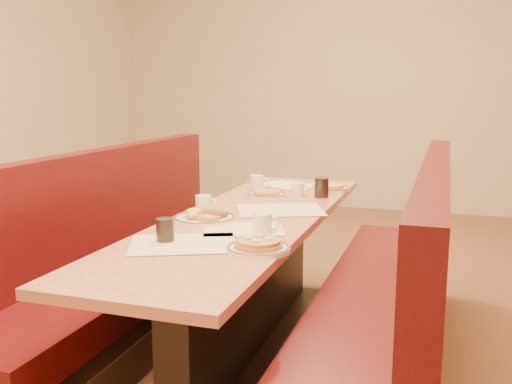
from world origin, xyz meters
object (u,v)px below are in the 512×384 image
(coffee_mug_b, at_px, (204,203))
(coffee_mug_c, at_px, (299,189))
(pancake_plate, at_px, (258,246))
(coffee_mug_a, at_px, (263,223))
(booth_left, at_px, (125,275))
(booth_right, at_px, (394,306))
(soda_tumbler_mid, at_px, (322,188))
(soda_tumbler_near, at_px, (165,230))
(coffee_mug_d, at_px, (257,182))
(eggs_plate, at_px, (203,217))
(diner_table, at_px, (249,287))

(coffee_mug_b, relative_size, coffee_mug_c, 1.07)
(pancake_plate, relative_size, coffee_mug_a, 2.19)
(booth_left, bearing_deg, coffee_mug_b, 1.08)
(booth_left, distance_m, booth_right, 1.46)
(booth_left, relative_size, soda_tumbler_mid, 21.57)
(soda_tumbler_near, bearing_deg, coffee_mug_d, 91.53)
(coffee_mug_d, bearing_deg, coffee_mug_a, -92.08)
(booth_right, xyz_separation_m, coffee_mug_a, (-0.55, -0.32, 0.43))
(coffee_mug_a, bearing_deg, eggs_plate, 139.56)
(booth_right, distance_m, soda_tumbler_mid, 0.90)
(coffee_mug_d, bearing_deg, diner_table, -96.88)
(coffee_mug_b, bearing_deg, pancake_plate, -60.31)
(pancake_plate, xyz_separation_m, coffee_mug_b, (-0.50, 0.61, 0.03))
(coffee_mug_c, bearing_deg, booth_left, -150.27)
(diner_table, distance_m, coffee_mug_b, 0.49)
(soda_tumbler_mid, bearing_deg, soda_tumbler_near, -108.51)
(booth_right, bearing_deg, eggs_plate, -168.23)
(coffee_mug_d, distance_m, soda_tumbler_near, 1.31)
(pancake_plate, height_order, eggs_plate, eggs_plate)
(eggs_plate, xyz_separation_m, coffee_mug_d, (-0.03, 0.91, 0.03))
(pancake_plate, bearing_deg, diner_table, 112.80)
(booth_left, bearing_deg, coffee_mug_c, 35.44)
(coffee_mug_a, bearing_deg, diner_table, 100.14)
(coffee_mug_d, relative_size, soda_tumbler_mid, 1.03)
(coffee_mug_a, bearing_deg, soda_tumbler_mid, 66.75)
(booth_right, relative_size, coffee_mug_b, 21.86)
(coffee_mug_c, xyz_separation_m, soda_tumbler_mid, (0.14, 0.01, 0.02))
(coffee_mug_d, distance_m, soda_tumbler_mid, 0.45)
(booth_left, bearing_deg, booth_right, 0.00)
(coffee_mug_d, bearing_deg, soda_tumbler_near, -110.38)
(diner_table, height_order, soda_tumbler_mid, soda_tumbler_mid)
(booth_right, relative_size, pancake_plate, 9.88)
(booth_right, relative_size, eggs_plate, 8.28)
(eggs_plate, height_order, coffee_mug_d, coffee_mug_d)
(coffee_mug_c, bearing_deg, coffee_mug_b, -126.82)
(diner_table, xyz_separation_m, soda_tumbler_mid, (0.24, 0.61, 0.43))
(eggs_plate, xyz_separation_m, soda_tumbler_mid, (0.41, 0.80, 0.04))
(coffee_mug_b, xyz_separation_m, coffee_mug_c, (0.35, 0.59, -0.00))
(eggs_plate, bearing_deg, coffee_mug_c, 70.91)
(coffee_mug_a, distance_m, coffee_mug_d, 1.11)
(pancake_plate, relative_size, coffee_mug_c, 2.38)
(booth_left, height_order, soda_tumbler_near, booth_left)
(eggs_plate, bearing_deg, diner_table, 48.64)
(booth_left, distance_m, pancake_plate, 1.22)
(pancake_plate, bearing_deg, soda_tumbler_near, 179.07)
(coffee_mug_b, bearing_deg, booth_left, 171.29)
(eggs_plate, distance_m, coffee_mug_c, 0.83)
(diner_table, height_order, booth_left, booth_left)
(eggs_plate, bearing_deg, pancake_plate, -44.61)
(pancake_plate, height_order, coffee_mug_c, coffee_mug_c)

